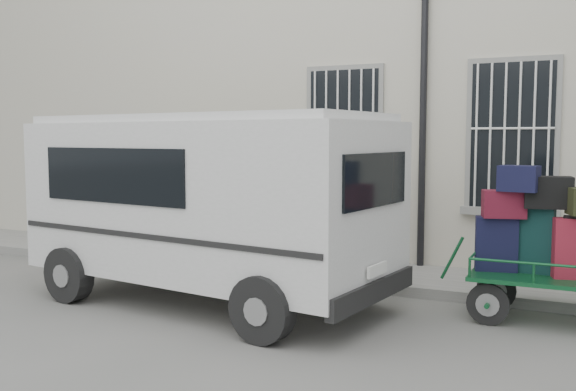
% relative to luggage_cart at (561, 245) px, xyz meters
% --- Properties ---
extents(ground, '(80.00, 80.00, 0.00)m').
position_rel_luggage_cart_xyz_m(ground, '(-3.11, -0.88, -0.96)').
color(ground, '#63635E').
rests_on(ground, ground).
extents(building, '(24.00, 5.15, 6.00)m').
position_rel_luggage_cart_xyz_m(building, '(-3.11, 4.61, 2.04)').
color(building, beige).
rests_on(building, ground).
extents(sidewalk, '(24.00, 1.70, 0.15)m').
position_rel_luggage_cart_xyz_m(sidewalk, '(-3.11, 1.32, -0.88)').
color(sidewalk, slate).
rests_on(sidewalk, ground).
extents(luggage_cart, '(2.60, 1.00, 1.89)m').
position_rel_luggage_cart_xyz_m(luggage_cart, '(0.00, 0.00, 0.00)').
color(luggage_cart, black).
rests_on(luggage_cart, ground).
extents(van, '(5.23, 2.82, 2.52)m').
position_rel_luggage_cart_xyz_m(van, '(-4.34, -0.92, 0.49)').
color(van, silver).
rests_on(van, ground).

